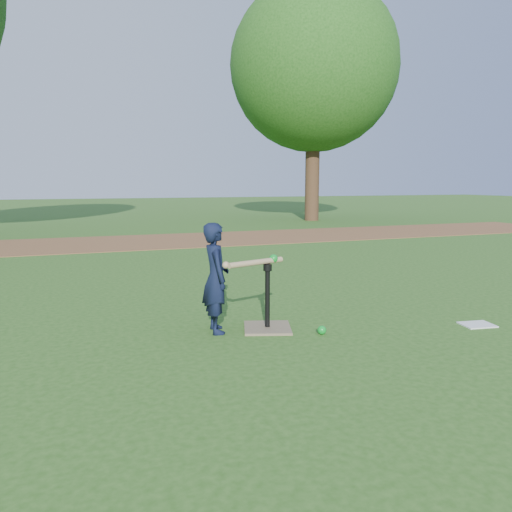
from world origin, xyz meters
name	(u,v)px	position (x,y,z in m)	size (l,w,h in m)	color
ground	(276,332)	(0.00, 0.00, 0.00)	(80.00, 80.00, 0.00)	#285116
dirt_strip	(149,241)	(0.00, 7.50, 0.01)	(24.00, 3.00, 0.01)	brown
child	(216,278)	(-0.50, 0.22, 0.50)	(0.37, 0.24, 1.01)	black
wiffle_ball_ground	(322,330)	(0.36, -0.20, 0.04)	(0.08, 0.08, 0.08)	#0C8E24
clipboard	(477,325)	(1.90, -0.48, 0.01)	(0.30, 0.23, 0.01)	silver
batting_tee	(267,318)	(-0.03, 0.12, 0.11)	(0.54, 0.54, 0.61)	#76644B
swing_action	(257,262)	(-0.14, 0.11, 0.64)	(0.63, 0.23, 0.09)	tan
tree_right	(314,67)	(6.50, 12.00, 5.29)	(5.80, 5.80, 8.21)	#382316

